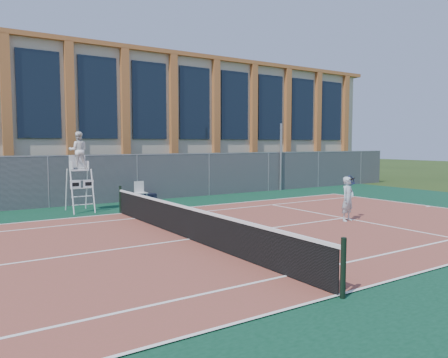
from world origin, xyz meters
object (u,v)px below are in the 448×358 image
steel_pole (281,157)px  umpire_chair (78,153)px  tennis_player (348,199)px  plastic_chair (140,190)px

steel_pole → umpire_chair: size_ratio=1.20×
steel_pole → tennis_player: size_ratio=2.46×
tennis_player → plastic_chair: bearing=116.9°
tennis_player → steel_pole: bearing=62.4°
steel_pole → umpire_chair: (-12.01, -1.66, 0.42)m
umpire_chair → plastic_chair: size_ratio=3.23×
tennis_player → umpire_chair: bearing=133.9°
umpire_chair → tennis_player: (7.22, -7.51, -1.55)m
steel_pole → tennis_player: 10.40m
plastic_chair → umpire_chair: bearing=-163.3°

